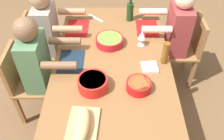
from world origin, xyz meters
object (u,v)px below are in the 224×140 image
chair_near_center (26,80)px  diner_near_center (40,65)px  serving_bowl_greens (93,83)px  serving_bowl_salad (109,40)px  wine_bottle (130,11)px  beer_bottle (165,53)px  dining_table (112,67)px  napkin_stack (150,67)px  chair_far_left (186,47)px  chair_near_left (38,47)px  bread_loaf (81,126)px  diner_near_left (51,31)px  serving_bowl_fruit (139,85)px  diner_far_left (174,32)px  wine_glass (142,36)px  cutting_board (82,130)px

chair_near_center → diner_near_center: diner_near_center is taller
serving_bowl_greens → serving_bowl_salad: bearing=167.8°
wine_bottle → beer_bottle: wine_bottle is taller
dining_table → napkin_stack: napkin_stack is taller
napkin_stack → diner_near_center: bearing=-95.0°
chair_far_left → serving_bowl_salad: (0.27, -0.89, 0.30)m
chair_near_left → chair_near_center: (0.54, 0.00, 0.00)m
chair_far_left → napkin_stack: chair_far_left is taller
serving_bowl_salad → bread_loaf: bearing=-10.3°
wine_bottle → chair_near_left: bearing=-80.7°
chair_far_left → diner_near_left: (0.00, -1.54, 0.21)m
chair_near_left → serving_bowl_greens: size_ratio=3.46×
serving_bowl_salad → wine_bottle: bearing=153.4°
dining_table → serving_bowl_fruit: size_ratio=9.59×
chair_near_left → chair_near_center: bearing=0.0°
bread_loaf → napkin_stack: (-0.65, 0.55, -0.05)m
chair_far_left → wine_bottle: wine_bottle is taller
serving_bowl_fruit → bread_loaf: 0.58m
diner_far_left → serving_bowl_greens: (0.87, -0.83, 0.10)m
chair_near_left → wine_bottle: size_ratio=2.93×
diner_near_left → wine_bottle: diner_near_left is taller
chair_far_left → beer_bottle: beer_bottle is taller
beer_bottle → napkin_stack: size_ratio=1.57×
dining_table → wine_glass: 0.42m
dining_table → bread_loaf: 0.78m
serving_bowl_fruit → cutting_board: serving_bowl_fruit is taller
chair_near_center → wine_glass: size_ratio=5.12×
diner_near_left → wine_glass: bearing=73.3°
diner_far_left → bread_loaf: (1.27, -0.89, 0.11)m
serving_bowl_salad → cutting_board: bearing=-10.3°
chair_far_left → cutting_board: size_ratio=2.12×
beer_bottle → wine_glass: 0.32m
serving_bowl_salad → beer_bottle: bearing=61.8°
napkin_stack → chair_near_left: bearing=-117.5°
dining_table → wine_bottle: size_ratio=6.72×
chair_near_left → serving_bowl_salad: chair_near_left is taller
chair_far_left → chair_near_left: size_ratio=1.00×
dining_table → diner_far_left: 0.86m
diner_near_left → serving_bowl_salad: bearing=67.2°
diner_far_left → wine_bottle: diner_far_left is taller
bread_loaf → dining_table: bearing=164.2°
chair_near_center → serving_bowl_salad: (-0.26, 0.83, 0.30)m
chair_near_center → wine_glass: bearing=102.1°
diner_near_left → serving_bowl_fruit: (0.88, 0.90, 0.09)m
dining_table → wine_glass: (-0.25, 0.29, 0.19)m
chair_near_left → chair_far_left: bearing=90.0°
diner_near_left → bread_loaf: 1.36m
diner_near_left → serving_bowl_salad: (0.27, 0.65, 0.09)m
chair_near_center → serving_bowl_fruit: size_ratio=4.18×
chair_near_left → cutting_board: (1.27, 0.65, 0.27)m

